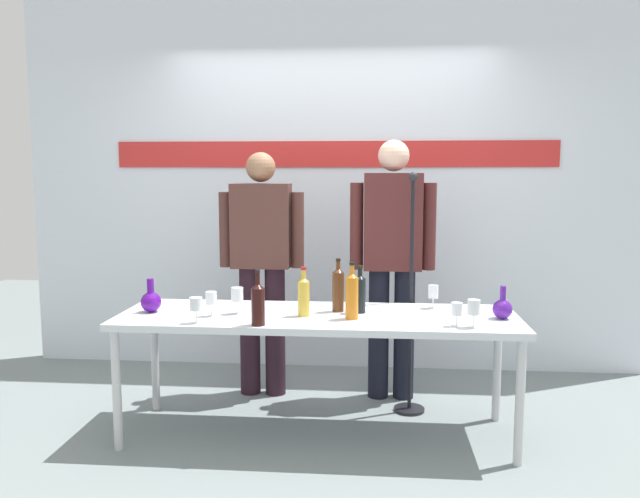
{
  "coord_description": "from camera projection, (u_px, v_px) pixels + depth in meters",
  "views": [
    {
      "loc": [
        0.32,
        -3.58,
        1.55
      ],
      "look_at": [
        0.0,
        0.15,
        1.09
      ],
      "focal_mm": 35.33,
      "sensor_mm": 36.0,
      "label": 1
    }
  ],
  "objects": [
    {
      "name": "ground_plane",
      "position": [
        318.0,
        434.0,
        3.75
      ],
      "size": [
        10.0,
        10.0,
        0.0
      ],
      "primitive_type": "plane",
      "color": "slate"
    },
    {
      "name": "back_wall",
      "position": [
        333.0,
        179.0,
        4.94
      ],
      "size": [
        4.87,
        0.11,
        3.0
      ],
      "color": "silver",
      "rests_on": "ground"
    },
    {
      "name": "display_table",
      "position": [
        318.0,
        323.0,
        3.67
      ],
      "size": [
        2.31,
        0.72,
        0.73
      ],
      "color": "silver",
      "rests_on": "ground"
    },
    {
      "name": "decanter_blue_left",
      "position": [
        151.0,
        301.0,
        3.71
      ],
      "size": [
        0.12,
        0.12,
        0.2
      ],
      "color": "#4D0F88",
      "rests_on": "display_table"
    },
    {
      "name": "decanter_blue_right",
      "position": [
        502.0,
        308.0,
        3.54
      ],
      "size": [
        0.11,
        0.11,
        0.19
      ],
      "color": "#4F1B93",
      "rests_on": "display_table"
    },
    {
      "name": "presenter_left",
      "position": [
        262.0,
        258.0,
        4.33
      ],
      "size": [
        0.59,
        0.22,
        1.69
      ],
      "color": "black",
      "rests_on": "ground"
    },
    {
      "name": "presenter_right",
      "position": [
        392.0,
        253.0,
        4.25
      ],
      "size": [
        0.58,
        0.22,
        1.77
      ],
      "color": "black",
      "rests_on": "ground"
    },
    {
      "name": "wine_bottle_0",
      "position": [
        360.0,
        292.0,
        3.69
      ],
      "size": [
        0.07,
        0.07,
        0.28
      ],
      "color": "black",
      "rests_on": "display_table"
    },
    {
      "name": "wine_bottle_1",
      "position": [
        352.0,
        294.0,
        3.53
      ],
      "size": [
        0.07,
        0.07,
        0.32
      ],
      "color": "orange",
      "rests_on": "display_table"
    },
    {
      "name": "wine_bottle_2",
      "position": [
        304.0,
        295.0,
        3.6
      ],
      "size": [
        0.07,
        0.07,
        0.29
      ],
      "color": "gold",
      "rests_on": "display_table"
    },
    {
      "name": "wine_bottle_3",
      "position": [
        258.0,
        303.0,
        3.39
      ],
      "size": [
        0.07,
        0.07,
        0.3
      ],
      "color": "black",
      "rests_on": "display_table"
    },
    {
      "name": "wine_bottle_4",
      "position": [
        338.0,
        288.0,
        3.72
      ],
      "size": [
        0.07,
        0.07,
        0.32
      ],
      "color": "#512C15",
      "rests_on": "display_table"
    },
    {
      "name": "wine_glass_left_0",
      "position": [
        211.0,
        298.0,
        3.6
      ],
      "size": [
        0.06,
        0.06,
        0.14
      ],
      "color": "white",
      "rests_on": "display_table"
    },
    {
      "name": "wine_glass_left_1",
      "position": [
        237.0,
        295.0,
        3.66
      ],
      "size": [
        0.07,
        0.07,
        0.16
      ],
      "color": "white",
      "rests_on": "display_table"
    },
    {
      "name": "wine_glass_left_2",
      "position": [
        196.0,
        304.0,
        3.44
      ],
      "size": [
        0.07,
        0.07,
        0.14
      ],
      "color": "white",
      "rests_on": "display_table"
    },
    {
      "name": "wine_glass_right_0",
      "position": [
        457.0,
        310.0,
        3.37
      ],
      "size": [
        0.06,
        0.06,
        0.13
      ],
      "color": "white",
      "rests_on": "display_table"
    },
    {
      "name": "wine_glass_right_1",
      "position": [
        474.0,
        308.0,
        3.33
      ],
      "size": [
        0.07,
        0.07,
        0.15
      ],
      "color": "white",
      "rests_on": "display_table"
    },
    {
      "name": "wine_glass_right_2",
      "position": [
        433.0,
        292.0,
        3.81
      ],
      "size": [
        0.06,
        0.06,
        0.14
      ],
      "color": "white",
      "rests_on": "display_table"
    },
    {
      "name": "microphone_stand",
      "position": [
        410.0,
        333.0,
        4.05
      ],
      "size": [
        0.2,
        0.2,
        1.55
      ],
      "color": "black",
      "rests_on": "ground"
    }
  ]
}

